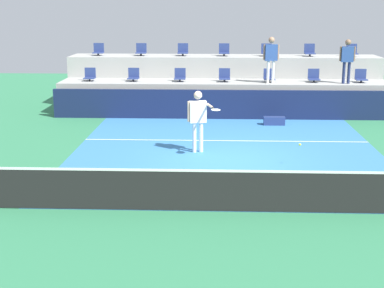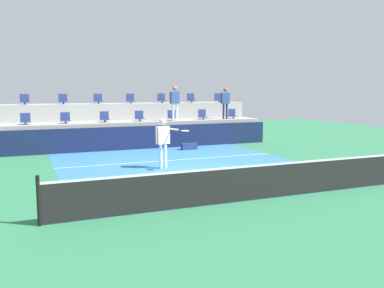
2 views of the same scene
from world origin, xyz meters
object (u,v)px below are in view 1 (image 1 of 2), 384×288
at_px(stadium_chair_lower_mid_right, 269,76).
at_px(equipment_bag, 274,121).
at_px(stadium_chair_lower_far_left, 90,76).
at_px(stadium_chair_lower_far_right, 361,77).
at_px(tennis_ball, 300,145).
at_px(spectator_in_grey, 347,57).
at_px(stadium_chair_lower_mid_left, 180,76).
at_px(stadium_chair_upper_left, 141,51).
at_px(stadium_chair_lower_right, 314,77).
at_px(stadium_chair_lower_center, 224,76).
at_px(stadium_chair_upper_mid_left, 183,51).
at_px(stadium_chair_upper_far_left, 98,50).
at_px(stadium_chair_upper_right, 310,51).
at_px(stadium_chair_lower_left, 134,76).
at_px(stadium_chair_upper_center, 224,51).
at_px(stadium_chair_upper_far_right, 352,51).
at_px(tennis_player, 198,115).
at_px(spectator_leaning_on_rail, 271,55).
at_px(stadium_chair_upper_mid_right, 267,51).

bearing_deg(stadium_chair_lower_mid_right, equipment_bag, -89.63).
bearing_deg(stadium_chair_lower_far_left, stadium_chair_lower_far_right, 0.00).
bearing_deg(tennis_ball, equipment_bag, 91.55).
bearing_deg(spectator_in_grey, stadium_chair_lower_mid_left, 176.58).
bearing_deg(stadium_chair_upper_left, stadium_chair_lower_right, -14.39).
relative_size(stadium_chair_lower_center, spectator_in_grey, 0.31).
bearing_deg(stadium_chair_upper_left, stadium_chair_lower_center, -27.09).
distance_m(stadium_chair_lower_far_right, stadium_chair_upper_mid_left, 7.35).
bearing_deg(stadium_chair_upper_far_left, stadium_chair_upper_mid_left, 0.00).
height_order(stadium_chair_lower_right, stadium_chair_upper_mid_left, stadium_chair_upper_mid_left).
bearing_deg(stadium_chair_upper_right, stadium_chair_lower_left, -165.94).
distance_m(stadium_chair_lower_far_left, stadium_chair_lower_far_right, 10.69).
distance_m(stadium_chair_lower_left, equipment_bag, 6.00).
height_order(stadium_chair_lower_mid_right, stadium_chair_upper_center, stadium_chair_upper_center).
relative_size(stadium_chair_upper_far_right, tennis_player, 0.29).
distance_m(stadium_chair_lower_far_left, spectator_leaning_on_rail, 7.19).
bearing_deg(stadium_chair_lower_mid_left, stadium_chair_lower_left, 180.00).
height_order(stadium_chair_upper_mid_right, spectator_leaning_on_rail, spectator_leaning_on_rail).
bearing_deg(stadium_chair_upper_far_right, stadium_chair_upper_mid_left, 180.00).
distance_m(stadium_chair_upper_center, equipment_bag, 4.97).
relative_size(stadium_chair_lower_far_left, stadium_chair_lower_left, 1.00).
bearing_deg(stadium_chair_lower_far_right, stadium_chair_upper_left, 168.50).
xyz_separation_m(stadium_chair_lower_center, stadium_chair_lower_mid_right, (1.76, 0.00, 0.00)).
xyz_separation_m(stadium_chair_lower_mid_right, stadium_chair_upper_mid_right, (0.02, 1.80, 0.85)).
distance_m(stadium_chair_upper_far_left, tennis_ball, 12.07).
distance_m(stadium_chair_lower_far_left, stadium_chair_upper_center, 5.71).
bearing_deg(stadium_chair_lower_far_right, stadium_chair_upper_right, 134.20).
bearing_deg(spectator_in_grey, stadium_chair_upper_mid_right, 142.86).
bearing_deg(stadium_chair_lower_left, stadium_chair_upper_right, 14.06).
bearing_deg(stadium_chair_upper_left, stadium_chair_lower_mid_left, -45.66).
height_order(stadium_chair_lower_mid_left, spectator_leaning_on_rail, spectator_leaning_on_rail).
distance_m(stadium_chair_upper_mid_right, spectator_in_grey, 3.62).
distance_m(stadium_chair_lower_mid_right, tennis_ball, 7.74).
bearing_deg(stadium_chair_lower_mid_left, tennis_player, -81.63).
relative_size(stadium_chair_upper_far_left, stadium_chair_upper_center, 1.00).
xyz_separation_m(stadium_chair_lower_far_right, stadium_chair_upper_far_left, (-10.67, 1.80, 0.85)).
height_order(stadium_chair_lower_far_right, stadium_chair_upper_far_right, stadium_chair_upper_far_right).
xyz_separation_m(stadium_chair_lower_mid_left, tennis_ball, (3.68, -7.69, -0.86)).
height_order(stadium_chair_lower_mid_left, tennis_ball, stadium_chair_lower_mid_left).
xyz_separation_m(stadium_chair_upper_left, equipment_bag, (5.29, -4.10, -2.16)).
bearing_deg(stadium_chair_upper_far_right, stadium_chair_upper_mid_right, 180.00).
bearing_deg(stadium_chair_lower_mid_left, stadium_chair_upper_right, 18.63).
xyz_separation_m(stadium_chair_upper_right, stadium_chair_upper_far_right, (1.75, 0.00, 0.00)).
relative_size(stadium_chair_lower_mid_right, stadium_chair_lower_right, 1.00).
bearing_deg(stadium_chair_upper_center, stadium_chair_lower_far_left, -161.43).
height_order(stadium_chair_lower_right, stadium_chair_lower_far_right, same).
bearing_deg(stadium_chair_upper_right, stadium_chair_upper_far_right, 0.00).
bearing_deg(stadium_chair_lower_far_right, stadium_chair_upper_far_right, 89.99).
xyz_separation_m(stadium_chair_lower_center, stadium_chair_upper_center, (-0.00, 1.80, 0.85)).
distance_m(stadium_chair_lower_center, stadium_chair_upper_mid_right, 2.67).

